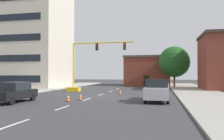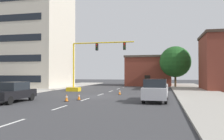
% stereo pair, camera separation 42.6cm
% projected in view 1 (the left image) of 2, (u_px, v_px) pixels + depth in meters
% --- Properties ---
extents(ground_plane, '(160.00, 160.00, 0.00)m').
position_uv_depth(ground_plane, '(95.00, 97.00, 24.76)').
color(ground_plane, '#38383A').
extents(sidewalk_left, '(6.00, 56.00, 0.14)m').
position_uv_depth(sidewalk_left, '(37.00, 90.00, 34.96)').
color(sidewalk_left, '#B2ADA3').
rests_on(sidewalk_left, ground_plane).
extents(sidewalk_right, '(6.00, 56.00, 0.14)m').
position_uv_depth(sidewalk_right, '(197.00, 92.00, 30.21)').
color(sidewalk_right, '#9E998E').
rests_on(sidewalk_right, ground_plane).
extents(lane_stripe_seg_0, '(0.16, 2.40, 0.01)m').
position_uv_depth(lane_stripe_seg_0, '(15.00, 124.00, 11.06)').
color(lane_stripe_seg_0, silver).
rests_on(lane_stripe_seg_0, ground_plane).
extents(lane_stripe_seg_1, '(0.16, 2.40, 0.01)m').
position_uv_depth(lane_stripe_seg_1, '(63.00, 108.00, 16.44)').
color(lane_stripe_seg_1, silver).
rests_on(lane_stripe_seg_1, ground_plane).
extents(lane_stripe_seg_2, '(0.16, 2.40, 0.01)m').
position_uv_depth(lane_stripe_seg_2, '(87.00, 99.00, 21.82)').
color(lane_stripe_seg_2, silver).
rests_on(lane_stripe_seg_2, ground_plane).
extents(lane_stripe_seg_3, '(0.16, 2.40, 0.01)m').
position_uv_depth(lane_stripe_seg_3, '(101.00, 94.00, 27.20)').
color(lane_stripe_seg_3, silver).
rests_on(lane_stripe_seg_3, ground_plane).
extents(lane_stripe_seg_4, '(0.16, 2.40, 0.01)m').
position_uv_depth(lane_stripe_seg_4, '(111.00, 91.00, 32.58)').
color(lane_stripe_seg_4, silver).
rests_on(lane_stripe_seg_4, ground_plane).
extents(lane_stripe_seg_5, '(0.16, 2.40, 0.01)m').
position_uv_depth(lane_stripe_seg_5, '(118.00, 89.00, 37.97)').
color(lane_stripe_seg_5, silver).
rests_on(lane_stripe_seg_5, ground_plane).
extents(lane_stripe_seg_6, '(0.16, 2.40, 0.01)m').
position_uv_depth(lane_stripe_seg_6, '(123.00, 87.00, 43.35)').
color(lane_stripe_seg_6, silver).
rests_on(lane_stripe_seg_6, ground_plane).
extents(building_tall_left, '(15.28, 11.34, 23.54)m').
position_uv_depth(building_tall_left, '(26.00, 24.00, 42.81)').
color(building_tall_left, beige).
rests_on(building_tall_left, ground_plane).
extents(building_brick_center, '(9.42, 9.41, 6.19)m').
position_uv_depth(building_brick_center, '(148.00, 71.00, 49.59)').
color(building_brick_center, brown).
rests_on(building_brick_center, ground_plane).
extents(traffic_signal_gantry, '(9.48, 1.20, 6.83)m').
position_uv_depth(traffic_signal_gantry, '(82.00, 75.00, 32.15)').
color(traffic_signal_gantry, yellow).
rests_on(traffic_signal_gantry, ground_plane).
extents(tree_right_far, '(5.62, 5.62, 7.49)m').
position_uv_depth(tree_right_far, '(174.00, 62.00, 41.84)').
color(tree_right_far, '#4C3823').
rests_on(tree_right_far, ground_plane).
extents(pickup_truck_silver, '(2.18, 5.47, 1.99)m').
position_uv_depth(pickup_truck_silver, '(157.00, 90.00, 20.44)').
color(pickup_truck_silver, '#BCBCC1').
rests_on(pickup_truck_silver, ground_plane).
extents(sedan_black_near_left, '(1.87, 4.50, 1.74)m').
position_uv_depth(sedan_black_near_left, '(14.00, 92.00, 19.54)').
color(sedan_black_near_left, black).
rests_on(sedan_black_near_left, ground_plane).
extents(traffic_cone_roadside_a, '(0.36, 0.36, 0.60)m').
position_uv_depth(traffic_cone_roadside_a, '(120.00, 92.00, 27.05)').
color(traffic_cone_roadside_a, black).
rests_on(traffic_cone_roadside_a, ground_plane).
extents(traffic_cone_roadside_b, '(0.36, 0.36, 0.61)m').
position_uv_depth(traffic_cone_roadside_b, '(80.00, 97.00, 21.27)').
color(traffic_cone_roadside_b, black).
rests_on(traffic_cone_roadside_b, ground_plane).
extents(traffic_cone_roadside_c, '(0.36, 0.36, 0.62)m').
position_uv_depth(traffic_cone_roadside_c, '(68.00, 98.00, 20.21)').
color(traffic_cone_roadside_c, black).
rests_on(traffic_cone_roadside_c, ground_plane).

